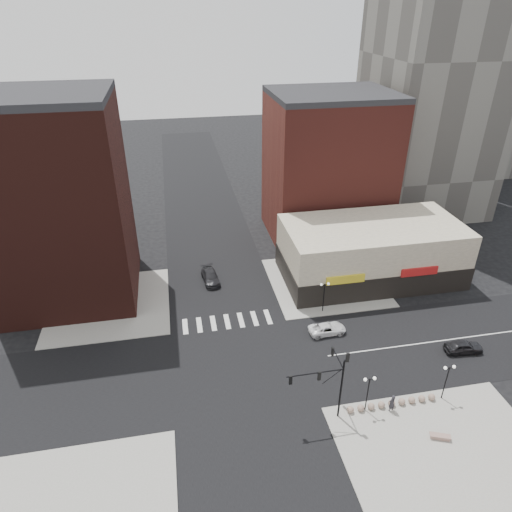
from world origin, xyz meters
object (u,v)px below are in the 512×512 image
object	(u,v)px
traffic_signal	(331,376)
dark_sedan_north	(210,277)
street_lamp_se_b	(448,374)
dark_sedan_east	(464,347)
pedestrian	(392,403)
stone_bench	(440,437)
street_lamp_ne	(324,290)
street_lamp_se_a	(369,386)
white_suv	(327,329)

from	to	relation	value
traffic_signal	dark_sedan_north	bearing A→B (deg)	108.15
street_lamp_se_b	dark_sedan_north	size ratio (longest dim) A/B	0.83
street_lamp_se_b	dark_sedan_east	world-z (taller)	street_lamp_se_b
pedestrian	street_lamp_se_b	bearing A→B (deg)	168.53
pedestrian	stone_bench	size ratio (longest dim) A/B	1.03
street_lamp_ne	dark_sedan_north	world-z (taller)	street_lamp_ne
street_lamp_ne	dark_sedan_north	size ratio (longest dim) A/B	0.83
dark_sedan_east	stone_bench	bearing A→B (deg)	144.98
dark_sedan_east	traffic_signal	bearing A→B (deg)	113.28
street_lamp_se_a	pedestrian	bearing A→B (deg)	-12.11
dark_sedan_north	traffic_signal	bearing A→B (deg)	-77.95
street_lamp_se_a	pedestrian	distance (m)	3.29
street_lamp_ne	white_suv	xyz separation A→B (m)	(-0.81, -4.15, -2.68)
white_suv	dark_sedan_north	xyz separation A→B (m)	(-12.35, 13.90, 0.12)
traffic_signal	dark_sedan_east	bearing A→B (deg)	17.73
street_lamp_ne	dark_sedan_north	xyz separation A→B (m)	(-13.15, 9.75, -2.56)
street_lamp_ne	pedestrian	size ratio (longest dim) A/B	2.15
dark_sedan_north	stone_bench	distance (m)	34.78
street_lamp_ne	stone_bench	xyz separation A→B (m)	(4.29, -20.34, -2.95)
white_suv	pedestrian	world-z (taller)	pedestrian
street_lamp_se_b	pedestrian	size ratio (longest dim) A/B	2.15
street_lamp_se_a	traffic_signal	bearing A→B (deg)	177.43
street_lamp_ne	pedestrian	xyz separation A→B (m)	(1.38, -16.51, -2.20)
dark_sedan_east	street_lamp_se_a	bearing A→B (deg)	118.21
white_suv	street_lamp_se_b	bearing A→B (deg)	-149.16
dark_sedan_north	pedestrian	distance (m)	30.02
dark_sedan_east	stone_bench	distance (m)	13.42
dark_sedan_north	pedestrian	size ratio (longest dim) A/B	2.59
street_lamp_se_a	dark_sedan_east	distance (m)	15.41
dark_sedan_north	street_lamp_se_b	bearing A→B (deg)	-58.06
traffic_signal	street_lamp_se_b	world-z (taller)	traffic_signal
dark_sedan_east	street_lamp_se_b	bearing A→B (deg)	139.75
dark_sedan_north	pedestrian	bearing A→B (deg)	-67.14
street_lamp_se_a	dark_sedan_north	distance (m)	28.59
street_lamp_se_b	dark_sedan_north	bearing A→B (deg)	128.04
street_lamp_se_a	stone_bench	size ratio (longest dim) A/B	2.21
traffic_signal	white_suv	world-z (taller)	traffic_signal
traffic_signal	stone_bench	xyz separation A→B (m)	(9.06, -4.50, -4.62)
street_lamp_ne	street_lamp_se_a	bearing A→B (deg)	-93.58
street_lamp_se_a	street_lamp_se_b	world-z (taller)	same
white_suv	dark_sedan_north	distance (m)	18.59
traffic_signal	dark_sedan_east	xyz separation A→B (m)	(17.78, 5.69, -4.25)
street_lamp_se_b	street_lamp_ne	distance (m)	17.46
traffic_signal	dark_sedan_north	distance (m)	27.26
street_lamp_se_a	pedestrian	size ratio (longest dim) A/B	2.15
street_lamp_ne	pedestrian	world-z (taller)	street_lamp_ne
dark_sedan_east	dark_sedan_north	bearing A→B (deg)	58.30
street_lamp_ne	traffic_signal	bearing A→B (deg)	-106.75
traffic_signal	street_lamp_se_a	size ratio (longest dim) A/B	1.87
street_lamp_se_a	dark_sedan_east	size ratio (longest dim) A/B	1.00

